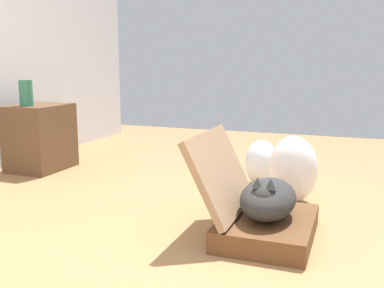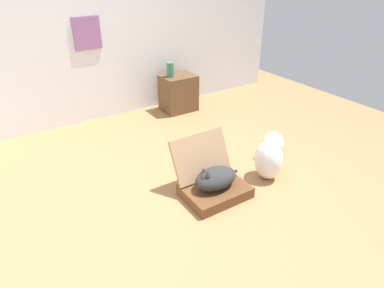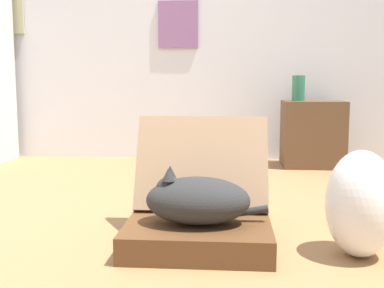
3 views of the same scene
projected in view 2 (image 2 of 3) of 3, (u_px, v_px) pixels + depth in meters
The scene contains 9 objects.
ground_plane at pixel (168, 196), 3.33m from camera, with size 7.68×7.68×0.00m, color #9E7247.
wall_back at pixel (80, 27), 4.38m from camera, with size 6.40×0.15×2.60m.
suitcase_base at pixel (215, 191), 3.31m from camera, with size 0.62×0.46×0.11m, color brown.
suitcase_lid at pixel (201, 156), 3.37m from camera, with size 0.62×0.46×0.04m, color #9B7756.
cat at pixel (215, 178), 3.23m from camera, with size 0.52×0.28×0.24m.
plastic_bag_white at pixel (268, 160), 3.52m from camera, with size 0.28×0.31×0.44m, color white.
plastic_bag_clear at pixel (272, 145), 3.91m from camera, with size 0.28×0.24×0.34m, color silver.
side_table at pixel (178, 93), 5.15m from camera, with size 0.50×0.40×0.55m, color brown.
vase_tall at pixel (170, 70), 4.92m from camera, with size 0.11×0.11×0.21m, color #2D7051.
Camera 2 is at (-1.25, -2.39, 2.05)m, focal length 31.48 mm.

